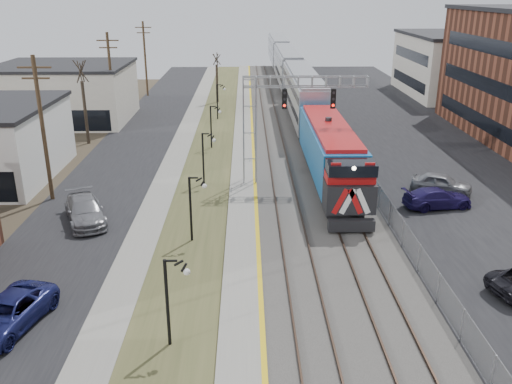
{
  "coord_description": "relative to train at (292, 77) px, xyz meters",
  "views": [
    {
      "loc": [
        -0.77,
        -10.99,
        13.92
      ],
      "look_at": [
        -0.19,
        19.26,
        2.6
      ],
      "focal_mm": 38.0,
      "sensor_mm": 36.0,
      "label": 1
    }
  ],
  "objects": [
    {
      "name": "platform",
      "position": [
        -6.5,
        -27.96,
        -2.8
      ],
      "size": [
        2.0,
        120.0,
        0.24
      ],
      "primitive_type": "cube",
      "color": "gray",
      "rests_on": "ground"
    },
    {
      "name": "car_street_a",
      "position": [
        -16.7,
        -53.64,
        -2.22
      ],
      "size": [
        3.51,
        5.48,
        1.41
      ],
      "primitive_type": "imported",
      "rotation": [
        0.0,
        0.0,
        -0.25
      ],
      "color": "navy",
      "rests_on": "ground"
    },
    {
      "name": "utility_poles",
      "position": [
        -20.0,
        -37.96,
        2.08
      ],
      "size": [
        0.28,
        80.28,
        10.0
      ],
      "color": "#4C3823",
      "rests_on": "ground"
    },
    {
      "name": "platform_edge",
      "position": [
        -5.62,
        -27.96,
        -2.67
      ],
      "size": [
        0.24,
        120.0,
        0.01
      ],
      "primitive_type": "cube",
      "color": "gold",
      "rests_on": "platform"
    },
    {
      "name": "signal_gantry",
      "position": [
        -4.28,
        -34.97,
        2.67
      ],
      "size": [
        9.0,
        1.07,
        8.15
      ],
      "color": "gray",
      "rests_on": "ground"
    },
    {
      "name": "train",
      "position": [
        0.0,
        0.0,
        0.0
      ],
      "size": [
        3.0,
        85.85,
        5.33
      ],
      "color": "#125998",
      "rests_on": "ground"
    },
    {
      "name": "sidewalk",
      "position": [
        -12.5,
        -27.96,
        -2.88
      ],
      "size": [
        2.0,
        120.0,
        0.08
      ],
      "primitive_type": "cube",
      "color": "gray",
      "rests_on": "ground"
    },
    {
      "name": "ballast_bed",
      "position": [
        -1.5,
        -27.96,
        -2.82
      ],
      "size": [
        8.0,
        120.0,
        0.2
      ],
      "primitive_type": "cube",
      "color": "#595651",
      "rests_on": "ground"
    },
    {
      "name": "fence",
      "position": [
        2.7,
        -27.96,
        -2.12
      ],
      "size": [
        0.04,
        120.0,
        1.6
      ],
      "primitive_type": "cube",
      "color": "gray",
      "rests_on": "ground"
    },
    {
      "name": "car_lot_e",
      "position": [
        7.89,
        -37.23,
        -2.19
      ],
      "size": [
        4.6,
        3.3,
        1.45
      ],
      "primitive_type": "imported",
      "rotation": [
        0.0,
        0.0,
        1.15
      ],
      "color": "gray",
      "rests_on": "ground"
    },
    {
      "name": "parking_lot",
      "position": [
        10.5,
        -27.96,
        -2.9
      ],
      "size": [
        16.0,
        120.0,
        0.04
      ],
      "primitive_type": "cube",
      "color": "black",
      "rests_on": "ground"
    },
    {
      "name": "bare_trees",
      "position": [
        -18.16,
        -24.05,
        -0.22
      ],
      "size": [
        12.3,
        42.3,
        5.95
      ],
      "color": "#382D23",
      "rests_on": "ground"
    },
    {
      "name": "street_west",
      "position": [
        -17.0,
        -27.96,
        -2.9
      ],
      "size": [
        7.0,
        120.0,
        0.04
      ],
      "primitive_type": "cube",
      "color": "black",
      "rests_on": "ground"
    },
    {
      "name": "grass_median",
      "position": [
        -9.5,
        -27.96,
        -2.89
      ],
      "size": [
        4.0,
        120.0,
        0.06
      ],
      "primitive_type": "cube",
      "color": "#414625",
      "rests_on": "ground"
    },
    {
      "name": "lampposts",
      "position": [
        -9.5,
        -44.68,
        -0.92
      ],
      "size": [
        0.14,
        62.14,
        4.0
      ],
      "color": "black",
      "rests_on": "ground"
    },
    {
      "name": "track_far",
      "position": [
        -0.0,
        -27.96,
        -2.64
      ],
      "size": [
        1.58,
        120.0,
        0.15
      ],
      "color": "#2D2119",
      "rests_on": "ballast_bed"
    },
    {
      "name": "car_lot_d",
      "position": [
        6.67,
        -40.04,
        -2.24
      ],
      "size": [
        4.91,
        2.63,
        1.35
      ],
      "primitive_type": "imported",
      "rotation": [
        0.0,
        0.0,
        1.73
      ],
      "color": "#1F164F",
      "rests_on": "ground"
    },
    {
      "name": "track_near",
      "position": [
        -3.5,
        -27.96,
        -2.64
      ],
      "size": [
        1.58,
        120.0,
        0.15
      ],
      "color": "#2D2119",
      "rests_on": "ballast_bed"
    },
    {
      "name": "car_street_b",
      "position": [
        -16.53,
        -42.05,
        -2.15
      ],
      "size": [
        4.04,
        5.73,
        1.54
      ],
      "primitive_type": "imported",
      "rotation": [
        0.0,
        0.0,
        0.4
      ],
      "color": "slate",
      "rests_on": "ground"
    }
  ]
}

